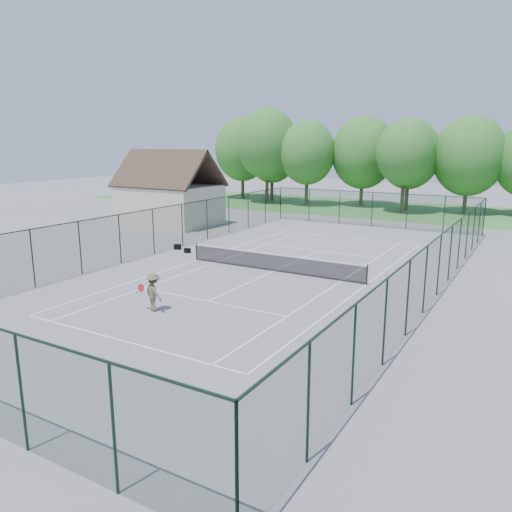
# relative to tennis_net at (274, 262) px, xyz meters

# --- Properties ---
(ground) EXTENTS (140.00, 140.00, 0.00)m
(ground) POSITION_rel_tennis_net_xyz_m (0.00, 0.00, -0.58)
(ground) COLOR gray
(ground) RESTS_ON ground
(grass_far) EXTENTS (80.00, 16.00, 0.01)m
(grass_far) POSITION_rel_tennis_net_xyz_m (0.00, 30.00, -0.57)
(grass_far) COLOR #44853A
(grass_far) RESTS_ON ground
(court_lines) EXTENTS (11.05, 23.85, 0.01)m
(court_lines) POSITION_rel_tennis_net_xyz_m (0.00, 0.00, -0.57)
(court_lines) COLOR white
(court_lines) RESTS_ON ground
(tennis_net) EXTENTS (11.08, 0.08, 1.10)m
(tennis_net) POSITION_rel_tennis_net_xyz_m (0.00, 0.00, 0.00)
(tennis_net) COLOR black
(tennis_net) RESTS_ON ground
(fence_enclosure) EXTENTS (18.05, 36.05, 3.02)m
(fence_enclosure) POSITION_rel_tennis_net_xyz_m (0.00, 0.00, 0.98)
(fence_enclosure) COLOR #1D3A24
(fence_enclosure) RESTS_ON ground
(utility_building) EXTENTS (8.60, 6.27, 6.63)m
(utility_building) POSITION_rel_tennis_net_xyz_m (-16.00, 10.00, 2.54)
(utility_building) COLOR beige
(utility_building) RESTS_ON ground
(tree_line_far) EXTENTS (39.40, 6.40, 9.70)m
(tree_line_far) POSITION_rel_tennis_net_xyz_m (0.00, 30.00, 5.42)
(tree_line_far) COLOR #483922
(tree_line_far) RESTS_ON ground
(sports_bag_a) EXTENTS (0.52, 0.41, 0.37)m
(sports_bag_a) POSITION_rel_tennis_net_xyz_m (-8.58, 1.89, -0.39)
(sports_bag_a) COLOR black
(sports_bag_a) RESTS_ON ground
(sports_bag_b) EXTENTS (0.43, 0.30, 0.32)m
(sports_bag_b) POSITION_rel_tennis_net_xyz_m (-7.32, 1.38, -0.42)
(sports_bag_b) COLOR black
(sports_bag_b) RESTS_ON ground
(tennis_player) EXTENTS (2.23, 0.98, 1.72)m
(tennis_player) POSITION_rel_tennis_net_xyz_m (-1.25, -8.70, 0.28)
(tennis_player) COLOR #585C3F
(tennis_player) RESTS_ON ground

